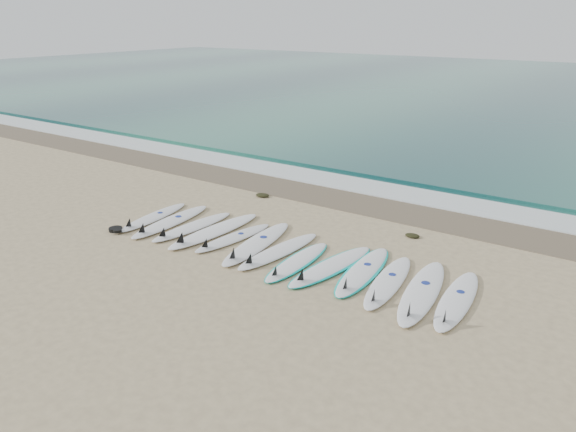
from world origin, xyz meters
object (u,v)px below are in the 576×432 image
Objects in this scene: surfboard_12 at (456,301)px; leash_coil at (116,230)px; surfboard_0 at (152,217)px; surfboard_6 at (277,251)px.

surfboard_12 is 5.68× the size of leash_coil.
surfboard_12 is 7.92m from leash_coil.
surfboard_0 is at bearing 174.31° from surfboard_12.
leash_coil is at bearing -100.86° from surfboard_0.
leash_coil is at bearing -177.89° from surfboard_12.
surfboard_0 is 3.86m from surfboard_6.
surfboard_0 is 5.38× the size of leash_coil.
surfboard_0 is at bearing 86.75° from leash_coil.
surfboard_6 and surfboard_12 have the same top height.
surfboard_6 is 5.67× the size of leash_coil.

